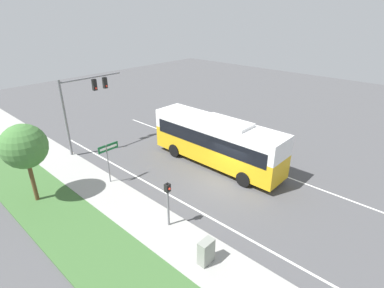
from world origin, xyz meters
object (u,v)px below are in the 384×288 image
(street_sign, at_px, (108,155))
(utility_cabinet, at_px, (206,252))
(pedestrian_signal, at_px, (168,198))
(bus, at_px, (217,140))
(signal_gantry, at_px, (82,99))

(street_sign, relative_size, utility_cabinet, 2.35)
(pedestrian_signal, relative_size, utility_cabinet, 2.19)
(bus, xyz_separation_m, signal_gantry, (-5.11, 9.52, 2.33))
(utility_cabinet, bearing_deg, pedestrian_signal, 78.21)
(bus, distance_m, street_sign, 7.81)
(signal_gantry, bearing_deg, street_sign, -106.96)
(signal_gantry, relative_size, utility_cabinet, 5.00)
(street_sign, distance_m, utility_cabinet, 9.58)
(signal_gantry, xyz_separation_m, utility_cabinet, (-2.94, -15.30, -3.65))
(signal_gantry, relative_size, street_sign, 2.13)
(bus, bearing_deg, utility_cabinet, -144.37)
(signal_gantry, bearing_deg, pedestrian_signal, -100.65)
(signal_gantry, height_order, street_sign, signal_gantry)
(bus, distance_m, pedestrian_signal, 7.82)
(pedestrian_signal, bearing_deg, bus, 19.19)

